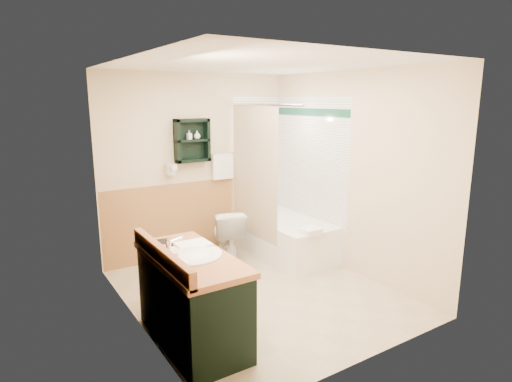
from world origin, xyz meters
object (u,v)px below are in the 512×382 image
object	(u,v)px
bathtub	(284,237)
vanity_book	(155,234)
wall_shelf	(192,140)
soap_bottle_b	(197,136)
toilet	(227,235)
vanity	(192,299)
hair_dryer	(170,169)
soap_bottle_a	(189,137)

from	to	relation	value
bathtub	vanity_book	xyz separation A→B (m)	(-2.08, -0.89, 0.64)
wall_shelf	bathtub	bearing A→B (deg)	-30.32
soap_bottle_b	toilet	bearing A→B (deg)	-58.31
wall_shelf	vanity	world-z (taller)	wall_shelf
bathtub	toilet	xyz separation A→B (m)	(-0.74, 0.24, 0.09)
hair_dryer	soap_bottle_a	xyz separation A→B (m)	(0.26, -0.03, 0.39)
soap_bottle_a	soap_bottle_b	bearing A→B (deg)	0.00
vanity	toilet	world-z (taller)	vanity
wall_shelf	vanity	xyz separation A→B (m)	(-0.89, -1.90, -1.16)
vanity	soap_bottle_b	xyz separation A→B (m)	(0.96, 1.89, 1.21)
soap_bottle_a	soap_bottle_b	distance (m)	0.11
vanity_book	soap_bottle_a	xyz separation A→B (m)	(1.02, 1.49, 0.70)
vanity_book	soap_bottle_b	xyz separation A→B (m)	(1.13, 1.49, 0.71)
vanity	soap_bottle_a	bearing A→B (deg)	65.72
toilet	soap_bottle_a	size ratio (longest dim) A/B	5.95
soap_bottle_a	hair_dryer	bearing A→B (deg)	173.39
wall_shelf	soap_bottle_b	bearing A→B (deg)	-4.27
soap_bottle_b	hair_dryer	bearing A→B (deg)	175.33
hair_dryer	soap_bottle_b	bearing A→B (deg)	-4.67
hair_dryer	bathtub	world-z (taller)	hair_dryer
vanity_book	soap_bottle_b	distance (m)	2.00
hair_dryer	vanity_book	xyz separation A→B (m)	(-0.76, -1.52, -0.31)
bathtub	vanity	bearing A→B (deg)	-145.93
hair_dryer	vanity	world-z (taller)	hair_dryer
wall_shelf	toilet	xyz separation A→B (m)	(0.29, -0.36, -1.21)
wall_shelf	soap_bottle_b	size ratio (longest dim) A/B	5.22
wall_shelf	soap_bottle_b	xyz separation A→B (m)	(0.07, -0.01, 0.06)
wall_shelf	vanity	size ratio (longest dim) A/B	0.45
vanity	toilet	distance (m)	1.94
toilet	soap_bottle_a	xyz separation A→B (m)	(-0.33, 0.36, 1.26)
hair_dryer	vanity	size ratio (longest dim) A/B	0.19
hair_dryer	toilet	world-z (taller)	hair_dryer
hair_dryer	toilet	distance (m)	1.11
vanity	bathtub	distance (m)	2.32
vanity	vanity_book	size ratio (longest dim) A/B	5.70
bathtub	toilet	distance (m)	0.78
vanity	vanity_book	world-z (taller)	vanity_book
vanity	bathtub	xyz separation A→B (m)	(1.92, 1.30, -0.14)
wall_shelf	hair_dryer	distance (m)	0.46
hair_dryer	vanity	bearing A→B (deg)	-107.19
toilet	soap_bottle_b	world-z (taller)	soap_bottle_b
vanity	soap_bottle_b	size ratio (longest dim) A/B	11.72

